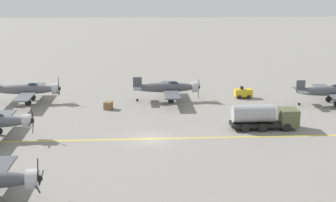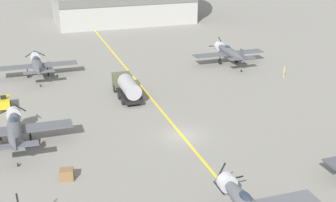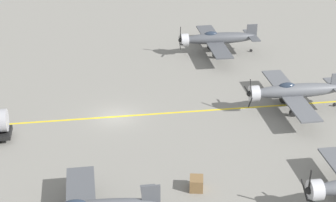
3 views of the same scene
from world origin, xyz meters
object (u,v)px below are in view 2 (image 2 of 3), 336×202
fuel_tanker (127,87)px  ground_crew_walking (284,72)px  airplane_far_right (230,52)px  tow_tractor (4,102)px  airplane_mid_left (14,129)px  supply_crate_by_tanker (67,174)px  airplane_far_left (37,64)px

fuel_tanker → ground_crew_walking: bearing=1.5°
airplane_far_right → ground_crew_walking: airplane_far_right is taller
fuel_tanker → tow_tractor: fuel_tanker is taller
airplane_mid_left → fuel_tanker: (14.63, 10.60, -0.50)m
airplane_far_right → ground_crew_walking: bearing=-45.6°
fuel_tanker → supply_crate_by_tanker: 21.83m
tow_tractor → ground_crew_walking: 40.26m
airplane_far_right → fuel_tanker: 21.99m
fuel_tanker → airplane_mid_left: bearing=-144.1°
tow_tractor → supply_crate_by_tanker: 20.87m
tow_tractor → fuel_tanker: bearing=-3.6°
ground_crew_walking → tow_tractor: bearing=179.5°
airplane_far_left → tow_tractor: airplane_far_left is taller
airplane_mid_left → airplane_far_left: 23.50m
airplane_far_left → supply_crate_by_tanker: bearing=-96.7°
supply_crate_by_tanker → airplane_far_left: bearing=90.9°
airplane_mid_left → ground_crew_walking: 40.71m
airplane_mid_left → airplane_far_left: size_ratio=1.00×
airplane_far_left → airplane_mid_left: bearing=-106.8°
tow_tractor → ground_crew_walking: tow_tractor is taller
airplane_mid_left → supply_crate_by_tanker: bearing=-80.3°
ground_crew_walking → supply_crate_by_tanker: 40.10m
airplane_mid_left → ground_crew_walking: bearing=-0.7°
airplane_far_left → fuel_tanker: bearing=-56.8°
fuel_tanker → airplane_far_right: bearing=26.4°
airplane_far_right → ground_crew_walking: 10.39m
airplane_far_left → supply_crate_by_tanker: 31.81m
airplane_mid_left → tow_tractor: bearing=78.9°
ground_crew_walking → fuel_tanker: bearing=-178.5°
airplane_far_right → ground_crew_walking: (4.80, -9.16, -1.05)m
fuel_tanker → ground_crew_walking: (24.49, 0.62, -0.55)m
fuel_tanker → tow_tractor: size_ratio=3.08×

